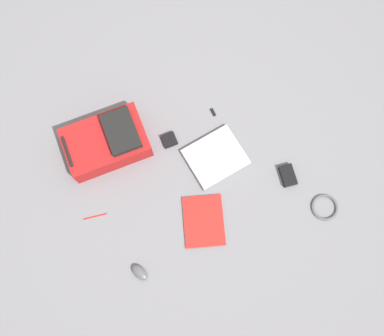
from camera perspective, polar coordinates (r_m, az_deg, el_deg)
ground_plane at (r=2.39m, az=0.13°, el=-0.07°), size 4.17×4.17×0.00m
backpack at (r=2.40m, az=-11.26°, el=3.44°), size 0.48×0.36×0.17m
laptop at (r=2.40m, az=3.15°, el=1.47°), size 0.31×0.27×0.03m
book_manual at (r=2.33m, az=1.57°, el=-7.10°), size 0.32×0.35×0.01m
computer_mouse at (r=2.31m, az=-7.01°, el=-13.67°), size 0.08×0.11×0.03m
cable_coil at (r=2.45m, az=17.30°, el=-5.03°), size 0.15×0.15×0.01m
power_brick at (r=2.42m, az=12.68°, el=-0.98°), size 0.10×0.14×0.03m
pen_black at (r=2.39m, az=-12.83°, el=-6.31°), size 0.13×0.05×0.01m
earbud_pouch at (r=2.43m, az=-3.06°, el=3.76°), size 0.09×0.09×0.02m
usb_stick at (r=2.50m, az=2.82°, el=7.47°), size 0.02×0.05×0.01m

